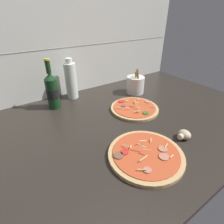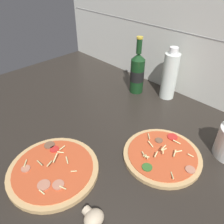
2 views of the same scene
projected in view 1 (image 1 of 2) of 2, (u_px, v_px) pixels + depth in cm
name	position (u px, v px, depth cm)	size (l,w,h in cm)	color
counter_slab	(114.00, 127.00, 80.83)	(160.00, 90.00, 2.50)	#28231E
tile_backsplash	(68.00, 47.00, 98.79)	(160.00, 1.13, 60.00)	silver
pizza_near	(146.00, 155.00, 62.44)	(27.11, 27.11, 4.75)	tan
pizza_far	(134.00, 108.00, 92.13)	(25.02, 25.02, 4.67)	tan
beer_bottle	(52.00, 91.00, 89.94)	(6.40, 6.40, 25.95)	#143819
oil_bottle	(71.00, 80.00, 100.31)	(6.57, 6.57, 23.23)	silver
mushroom_left	(184.00, 135.00, 70.84)	(5.51, 5.25, 3.68)	beige
utensil_crock	(135.00, 85.00, 109.10)	(10.86, 10.86, 15.99)	silver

